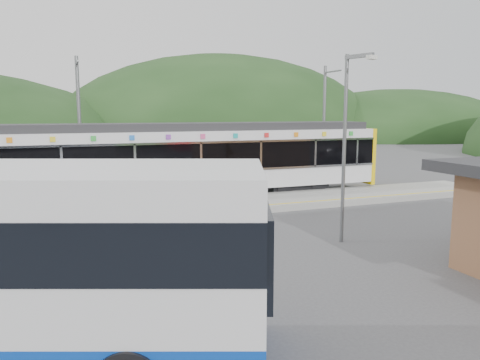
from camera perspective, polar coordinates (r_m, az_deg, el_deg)
name	(u,v)px	position (r m, az deg, el deg)	size (l,w,h in m)	color
ground	(281,222)	(18.48, 5.06, -5.16)	(120.00, 120.00, 0.00)	#4C4C4F
hills	(341,191)	(26.01, 12.23, -1.38)	(146.00, 149.00, 26.00)	#1E3D19
platform	(250,203)	(21.39, 1.18, -2.86)	(26.00, 3.20, 0.30)	#9E9E99
yellow_line	(261,205)	(20.18, 2.58, -3.09)	(26.00, 0.10, 0.01)	yellow
train	(183,158)	(22.91, -6.97, 2.67)	(20.44, 3.01, 3.74)	black
catenary_mast_west	(80,125)	(24.71, -18.96, 6.38)	(0.18, 1.80, 7.00)	slate
catenary_mast_east	(324,123)	(28.86, 10.23, 6.91)	(0.18, 1.80, 7.00)	slate
lamp_post	(347,132)	(15.43, 12.90, 5.67)	(0.44, 1.12, 6.10)	slate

